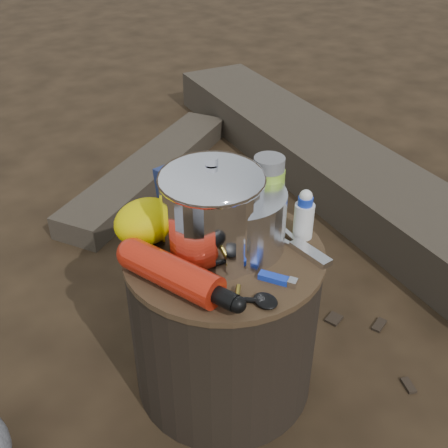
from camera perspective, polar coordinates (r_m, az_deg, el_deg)
ground at (r=1.48m, az=-0.00°, el=-15.66°), size 60.00×60.00×0.00m
stump at (r=1.33m, az=-0.00°, el=-9.93°), size 0.44×0.44×0.41m
log_main at (r=2.30m, az=10.50°, el=6.47°), size 0.74×2.13×0.18m
log_small at (r=2.31m, az=-7.63°, el=5.64°), size 1.03×0.66×0.09m
foil_windscreen at (r=1.18m, az=1.17°, el=0.51°), size 0.22×0.22×0.13m
camping_pot at (r=1.14m, az=-1.25°, el=1.53°), size 0.22×0.22×0.22m
fuel_bottle at (r=1.09m, az=-5.40°, el=-5.12°), size 0.14×0.29×0.07m
thermos at (r=1.23m, az=4.60°, el=3.10°), size 0.07×0.07×0.18m
travel_mug at (r=1.31m, az=-1.34°, el=3.85°), size 0.08×0.08×0.12m
stuff_sack at (r=1.22m, az=-8.20°, el=0.26°), size 0.15×0.12×0.10m
food_pouch at (r=1.29m, az=-4.84°, el=3.58°), size 0.11×0.03×0.13m
lighter at (r=1.12m, az=5.22°, el=-5.62°), size 0.06×0.08×0.01m
multitool at (r=1.20m, az=9.02°, el=-3.04°), size 0.03×0.10×0.01m
pot_grabber at (r=1.22m, az=7.36°, el=-2.21°), size 0.04×0.14×0.01m
spork at (r=1.07m, az=0.18°, el=-7.72°), size 0.14×0.14×0.01m
squeeze_bottle at (r=1.23m, az=8.35°, el=0.78°), size 0.04×0.04×0.11m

